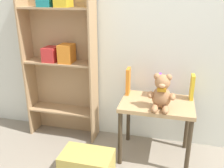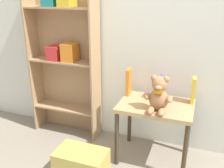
{
  "view_description": "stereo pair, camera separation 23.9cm",
  "coord_description": "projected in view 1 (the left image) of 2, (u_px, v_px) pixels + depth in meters",
  "views": [
    {
      "loc": [
        0.16,
        -1.11,
        1.53
      ],
      "look_at": [
        -0.39,
        1.06,
        0.7
      ],
      "focal_mm": 40.0,
      "sensor_mm": 36.0,
      "label": 1
    },
    {
      "loc": [
        0.39,
        -1.04,
        1.53
      ],
      "look_at": [
        -0.39,
        1.06,
        0.7
      ],
      "focal_mm": 40.0,
      "sensor_mm": 36.0,
      "label": 2
    }
  ],
  "objects": [
    {
      "name": "wall_back",
      "position": [
        159.0,
        23.0,
        2.37
      ],
      "size": [
        4.8,
        0.06,
        2.5
      ],
      "color": "silver",
      "rests_on": "ground_plane"
    },
    {
      "name": "bookshelf_side",
      "position": [
        61.0,
        52.0,
        2.58
      ],
      "size": [
        0.75,
        0.24,
        1.69
      ],
      "color": "tan",
      "rests_on": "ground_plane"
    },
    {
      "name": "display_table",
      "position": [
        157.0,
        110.0,
        2.32
      ],
      "size": [
        0.66,
        0.47,
        0.58
      ],
      "color": "tan",
      "rests_on": "ground_plane"
    },
    {
      "name": "teddy_bear",
      "position": [
        162.0,
        93.0,
        2.12
      ],
      "size": [
        0.24,
        0.22,
        0.31
      ],
      "color": "#A8754C",
      "rests_on": "display_table"
    },
    {
      "name": "book_standing_orange",
      "position": [
        128.0,
        81.0,
        2.44
      ],
      "size": [
        0.03,
        0.12,
        0.26
      ],
      "primitive_type": "cube",
      "rotation": [
        0.0,
        0.0,
        0.03
      ],
      "color": "orange",
      "rests_on": "display_table"
    },
    {
      "name": "book_standing_purple",
      "position": [
        159.0,
        85.0,
        2.38
      ],
      "size": [
        0.03,
        0.14,
        0.22
      ],
      "primitive_type": "cube",
      "rotation": [
        0.0,
        0.0,
        -0.02
      ],
      "color": "purple",
      "rests_on": "display_table"
    },
    {
      "name": "book_standing_yellow",
      "position": [
        192.0,
        87.0,
        2.32
      ],
      "size": [
        0.04,
        0.1,
        0.24
      ],
      "primitive_type": "cube",
      "rotation": [
        0.0,
        0.0,
        0.05
      ],
      "color": "gold",
      "rests_on": "display_table"
    },
    {
      "name": "storage_bin",
      "position": [
        87.0,
        166.0,
        2.12
      ],
      "size": [
        0.43,
        0.27,
        0.26
      ],
      "color": "tan",
      "rests_on": "ground_plane"
    }
  ]
}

